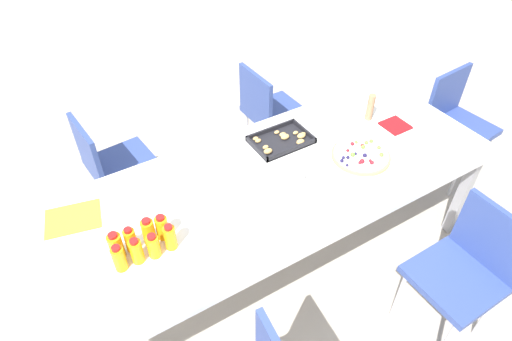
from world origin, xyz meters
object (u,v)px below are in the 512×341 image
Objects in this scene: juice_bottle_0 at (119,258)px; juice_bottle_7 at (162,227)px; plate_stack at (285,176)px; cardboard_tube at (370,107)px; snack_tray at (282,140)px; party_table at (269,187)px; juice_bottle_5 at (131,240)px; chair_far_left at (111,163)px; chair_near_right at (467,267)px; chair_end at (455,118)px; fruit_pizza at (361,155)px; juice_bottle_1 at (136,251)px; juice_bottle_2 at (154,246)px; chair_far_right at (269,109)px; napkin_stack at (395,125)px; juice_bottle_4 at (116,246)px; juice_bottle_3 at (170,237)px; paper_folder at (73,219)px; juice_bottle_6 at (149,232)px.

juice_bottle_0 is 1.05× the size of juice_bottle_7.
plate_stack is 0.78m from cardboard_tube.
snack_tray is 0.32m from plate_stack.
party_table is 19.01× the size of juice_bottle_5.
plate_stack is at bearing 33.62° from chair_far_left.
chair_near_right is 1.52m from juice_bottle_7.
party_table is 1.08m from chair_near_right.
chair_end reaches higher than fruit_pizza.
juice_bottle_1 reaches higher than juice_bottle_2.
chair_end reaches higher than plate_stack.
chair_far_right is 0.95m from napkin_stack.
chair_far_left is 0.99m from juice_bottle_4.
juice_bottle_3 reaches higher than paper_folder.
party_table is 0.80m from juice_bottle_1.
juice_bottle_7 is 0.65× the size of plate_stack.
party_table is at bearing 4.61° from juice_bottle_5.
juice_bottle_5 is 1.07m from snack_tray.
plate_stack is at bearing -1.41° from chair_end.
party_table is at bearing 5.44° from juice_bottle_6.
napkin_stack is at bearing -58.77° from cardboard_tube.
juice_bottle_5 is (-1.41, 0.79, 0.29)m from chair_near_right.
juice_bottle_5 is at bearing 5.77° from juice_bottle_4.
chair_far_right is 0.98m from fruit_pizza.
juice_bottle_3 is (-2.25, -0.20, 0.29)m from chair_end.
chair_far_left is 1.05m from juice_bottle_2.
juice_bottle_1 is 0.42× the size of fruit_pizza.
party_table is at bearing 11.85° from juice_bottle_2.
chair_far_right is at bearing 38.67° from juice_bottle_2.
chair_far_left is 2.50× the size of fruit_pizza.
fruit_pizza is at bearing -13.76° from paper_folder.
chair_far_right and chair_end have the same top height.
chair_far_left is at bearing 82.15° from juice_bottle_1.
napkin_stack is at bearing 2.79° from juice_bottle_7.
chair_end is (1.63, 0.06, -0.17)m from party_table.
chair_far_right is 6.08× the size of juice_bottle_7.
chair_far_right reaches higher than plate_stack.
juice_bottle_6 is at bearing -161.78° from snack_tray.
juice_bottle_6 is 1.09× the size of juice_bottle_7.
juice_bottle_2 is at bearing -57.36° from paper_folder.
juice_bottle_1 is 0.93× the size of juice_bottle_6.
chair_end reaches higher than snack_tray.
chair_far_right is at bearing 2.83° from chair_near_right.
chair_far_left is 1.04m from juice_bottle_3.
juice_bottle_1 is 0.10m from juice_bottle_4.
fruit_pizza is at bearing 1.89° from juice_bottle_2.
chair_far_right reaches higher than party_table.
fruit_pizza is at bearing 1.82° from juice_bottle_3.
snack_tray is at bearing 19.51° from chair_near_right.
chair_near_right is at bearing -30.58° from juice_bottle_6.
juice_bottle_6 reaches higher than snack_tray.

